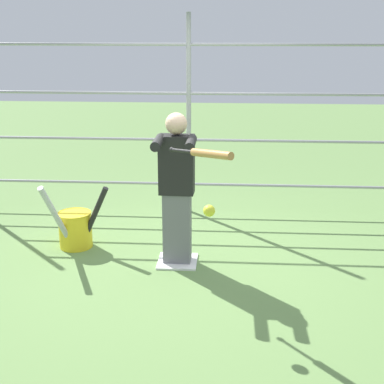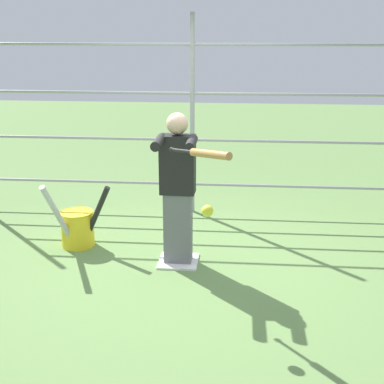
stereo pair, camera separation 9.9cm
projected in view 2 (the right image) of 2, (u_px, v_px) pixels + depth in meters
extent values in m
plane|color=#608447|center=(178.00, 262.00, 5.52)|extent=(24.00, 24.00, 0.00)
cube|color=white|center=(178.00, 261.00, 5.51)|extent=(0.40, 0.40, 0.02)
cylinder|color=#939399|center=(192.00, 117.00, 6.67)|extent=(0.06, 0.06, 2.49)
cylinder|color=#939399|center=(192.00, 184.00, 6.93)|extent=(5.91, 0.04, 0.04)
cylinder|color=#939399|center=(192.00, 140.00, 6.75)|extent=(5.91, 0.04, 0.04)
cylinder|color=#939399|center=(192.00, 93.00, 6.58)|extent=(5.91, 0.04, 0.04)
cylinder|color=#939399|center=(192.00, 44.00, 6.41)|extent=(5.91, 0.04, 0.04)
cube|color=slate|center=(178.00, 228.00, 5.41)|extent=(0.28, 0.18, 0.75)
cube|color=black|center=(178.00, 165.00, 5.21)|extent=(0.35, 0.21, 0.58)
sphere|color=beige|center=(177.00, 124.00, 5.09)|extent=(0.21, 0.21, 0.21)
cylinder|color=black|center=(191.00, 143.00, 4.92)|extent=(0.09, 0.41, 0.09)
cylinder|color=black|center=(158.00, 142.00, 4.95)|extent=(0.09, 0.41, 0.09)
sphere|color=black|center=(172.00, 150.00, 4.74)|extent=(0.05, 0.05, 0.05)
cylinder|color=black|center=(182.00, 151.00, 4.61)|extent=(0.23, 0.28, 0.07)
cylinder|color=#B27F42|center=(210.00, 154.00, 4.26)|extent=(0.37, 0.43, 0.13)
sphere|color=yellow|center=(207.00, 211.00, 4.21)|extent=(0.10, 0.10, 0.10)
cylinder|color=yellow|center=(78.00, 229.00, 5.88)|extent=(0.36, 0.36, 0.39)
torus|color=yellow|center=(76.00, 212.00, 5.82)|extent=(0.37, 0.37, 0.01)
cylinder|color=#B2B2B7|center=(59.00, 217.00, 5.56)|extent=(0.23, 0.48, 0.80)
cylinder|color=black|center=(96.00, 216.00, 5.75)|extent=(0.38, 0.15, 0.70)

